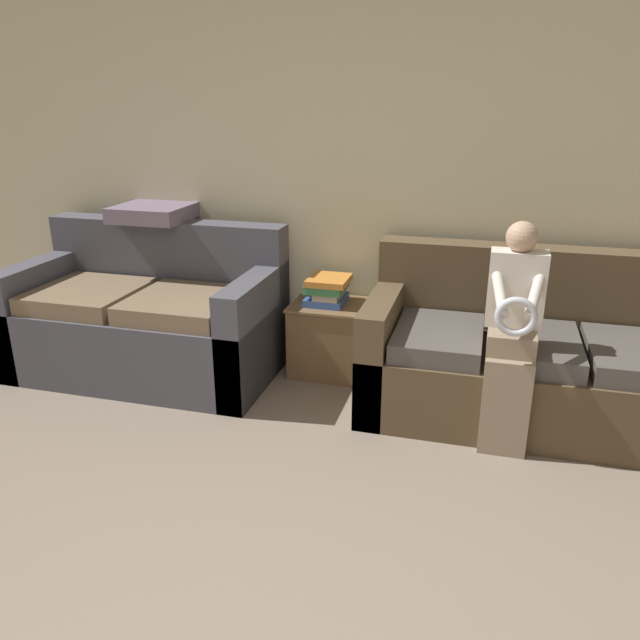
% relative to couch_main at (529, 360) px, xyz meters
% --- Properties ---
extents(wall_back, '(7.48, 0.06, 2.55)m').
position_rel_couch_main_xyz_m(wall_back, '(-0.89, 0.50, 0.96)').
color(wall_back, beige).
rests_on(wall_back, ground_plane).
extents(couch_main, '(1.84, 0.90, 0.91)m').
position_rel_couch_main_xyz_m(couch_main, '(0.00, 0.00, 0.00)').
color(couch_main, brown).
rests_on(couch_main, ground_plane).
extents(couch_side, '(1.67, 0.90, 0.95)m').
position_rel_couch_main_xyz_m(couch_side, '(-2.39, -0.04, 0.03)').
color(couch_side, '#4C4C56').
rests_on(couch_side, ground_plane).
extents(child_left_seated, '(0.28, 0.37, 1.16)m').
position_rel_couch_main_xyz_m(child_left_seated, '(-0.13, -0.38, 0.31)').
color(child_left_seated, gray).
rests_on(child_left_seated, ground_plane).
extents(side_shelf, '(0.46, 0.43, 0.48)m').
position_rel_couch_main_xyz_m(side_shelf, '(-1.25, 0.23, -0.07)').
color(side_shelf, brown).
rests_on(side_shelf, ground_plane).
extents(book_stack, '(0.26, 0.29, 0.17)m').
position_rel_couch_main_xyz_m(book_stack, '(-1.25, 0.24, 0.25)').
color(book_stack, '#33569E').
rests_on(book_stack, side_shelf).
extents(throw_pillow, '(0.48, 0.48, 0.10)m').
position_rel_couch_main_xyz_m(throw_pillow, '(-2.46, 0.27, 0.68)').
color(throw_pillow, slate).
rests_on(throw_pillow, couch_side).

